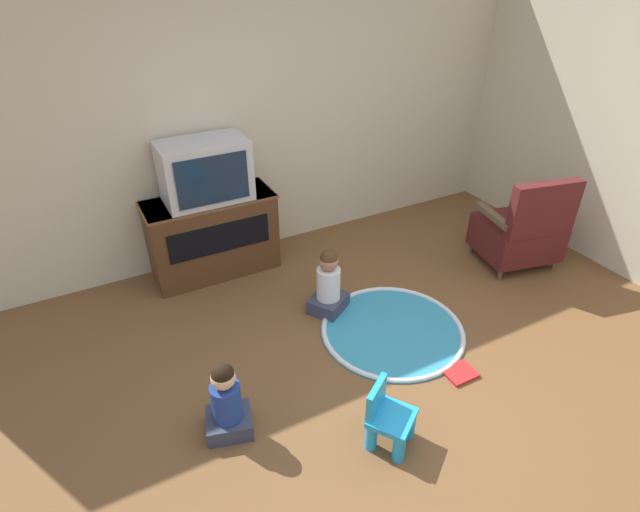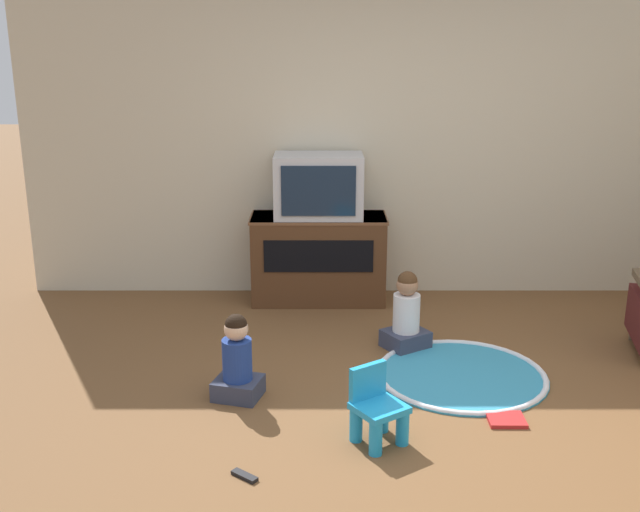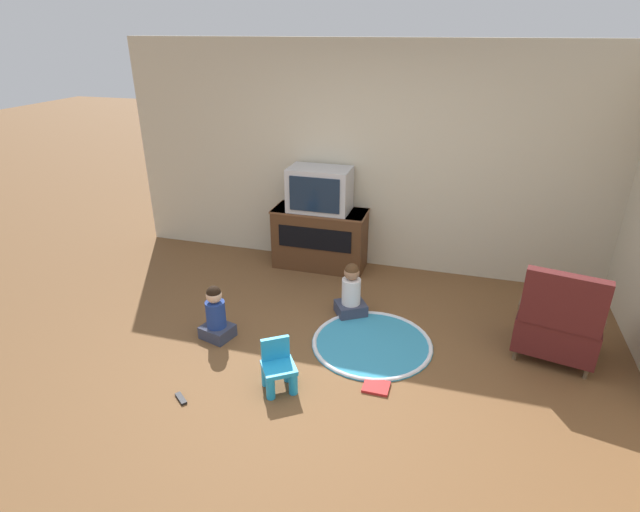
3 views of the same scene
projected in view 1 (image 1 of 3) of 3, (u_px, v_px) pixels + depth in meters
The scene contains 10 objects.
ground_plane at pixel (403, 406), 3.23m from camera, with size 30.00×30.00×0.00m, color brown.
wall_back at pixel (238, 116), 4.29m from camera, with size 5.74×0.12×2.56m.
tv_cabinet at pixel (213, 235), 4.38m from camera, with size 1.10×0.46×0.72m.
television at pixel (205, 171), 4.05m from camera, with size 0.70×0.43×0.50m.
black_armchair at pixel (521, 231), 4.49m from camera, with size 0.76×0.70×0.90m.
yellow_kid_chair at pixel (388, 420), 2.92m from camera, with size 0.35×0.34×0.42m.
play_mat at pixel (392, 330), 3.85m from camera, with size 1.11×1.11×0.04m.
child_watching_left at pixel (227, 403), 2.95m from camera, with size 0.33×0.30×0.54m.
child_watching_center at pixel (328, 285), 3.95m from camera, with size 0.38×0.36×0.56m.
book at pixel (460, 373), 3.46m from camera, with size 0.21×0.18×0.02m.
Camera 1 is at (-1.51, -1.70, 2.55)m, focal length 28.00 mm.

